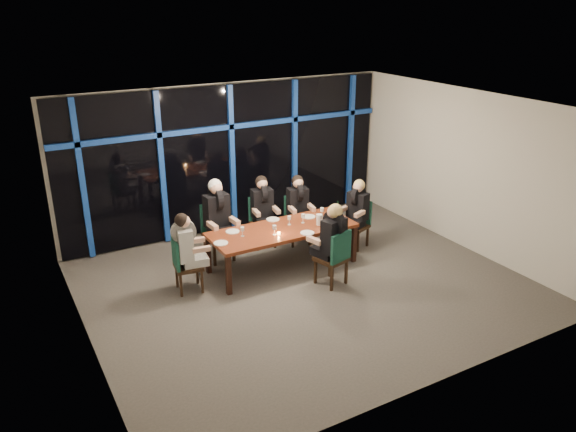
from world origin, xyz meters
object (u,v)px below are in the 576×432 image
at_px(chair_end_right, 358,221).
at_px(wine_bottle, 338,213).
at_px(water_pitcher, 319,220).
at_px(diner_far_mid, 263,201).
at_px(chair_far_right, 297,216).
at_px(diner_far_left, 217,209).
at_px(chair_end_left, 183,262).
at_px(diner_near_mid, 332,232).
at_px(chair_near_mid, 335,255).
at_px(chair_far_mid, 262,219).
at_px(diner_end_right, 357,204).
at_px(dining_table, 282,232).
at_px(diner_far_right, 298,200).
at_px(diner_end_left, 186,241).
at_px(chair_far_left, 216,228).

height_order(chair_end_right, wine_bottle, wine_bottle).
bearing_deg(water_pitcher, diner_far_mid, 122.19).
distance_m(chair_far_right, diner_far_left, 1.72).
xyz_separation_m(chair_far_right, chair_end_right, (0.93, -0.76, -0.01)).
distance_m(diner_far_left, water_pitcher, 1.83).
distance_m(chair_far_right, water_pitcher, 1.10).
distance_m(chair_end_left, diner_near_mid, 2.48).
bearing_deg(chair_end_left, diner_far_left, -41.75).
distance_m(chair_near_mid, water_pitcher, 0.93).
xyz_separation_m(chair_far_right, water_pitcher, (-0.14, -1.04, 0.32)).
height_order(chair_far_mid, chair_end_left, chair_far_mid).
relative_size(chair_far_mid, diner_far_mid, 1.03).
bearing_deg(diner_end_right, dining_table, -108.72).
bearing_deg(chair_near_mid, chair_far_mid, -96.81).
height_order(chair_end_right, diner_far_right, diner_far_right).
bearing_deg(diner_end_left, chair_near_mid, -107.54).
bearing_deg(chair_far_left, wine_bottle, -32.57).
height_order(chair_end_right, diner_near_mid, diner_near_mid).
xyz_separation_m(diner_end_right, diner_near_mid, (-1.25, -1.03, 0.06)).
height_order(chair_far_left, diner_near_mid, diner_near_mid).
bearing_deg(diner_end_right, chair_far_right, -153.85).
relative_size(chair_far_right, diner_end_right, 1.05).
relative_size(chair_far_mid, chair_end_left, 1.03).
distance_m(chair_far_mid, chair_end_right, 1.87).
bearing_deg(diner_end_left, dining_table, -82.35).
bearing_deg(chair_far_mid, chair_near_mid, -74.11).
height_order(chair_far_left, chair_end_left, chair_far_left).
height_order(chair_far_mid, water_pitcher, chair_far_mid).
relative_size(chair_far_left, diner_far_mid, 1.12).
height_order(chair_end_left, water_pitcher, water_pitcher).
height_order(chair_near_mid, diner_far_mid, diner_far_mid).
relative_size(diner_near_mid, wine_bottle, 2.66).
bearing_deg(chair_end_right, diner_far_mid, -140.42).
height_order(chair_far_mid, diner_end_left, diner_end_left).
xyz_separation_m(diner_far_right, wine_bottle, (0.28, -0.93, -0.01)).
bearing_deg(dining_table, water_pitcher, -14.95).
height_order(chair_far_right, diner_far_left, diner_far_left).
distance_m(chair_near_mid, diner_far_right, 1.88).
distance_m(chair_far_left, chair_end_right, 2.72).
bearing_deg(chair_far_mid, diner_near_mid, -74.39).
bearing_deg(diner_far_left, chair_far_mid, 9.74).
xyz_separation_m(diner_far_left, diner_near_mid, (1.27, -1.80, -0.06)).
height_order(chair_far_left, diner_far_right, diner_far_right).
bearing_deg(chair_far_left, chair_end_left, -139.93).
distance_m(wine_bottle, water_pitcher, 0.41).
distance_m(dining_table, diner_end_left, 1.77).
xyz_separation_m(chair_end_right, diner_end_right, (-0.07, -0.03, 0.37)).
bearing_deg(chair_far_left, dining_table, -50.54).
bearing_deg(chair_near_mid, diner_far_mid, -96.19).
bearing_deg(diner_end_left, chair_far_left, -35.95).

